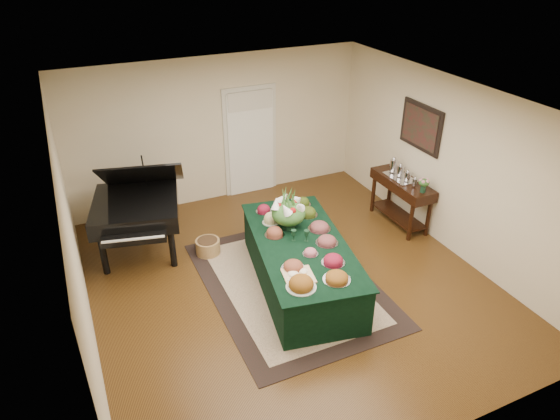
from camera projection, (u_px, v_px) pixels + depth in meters
name	position (u px, v px, depth m)	size (l,w,h in m)	color
ground	(288.00, 281.00, 7.40)	(6.00, 6.00, 0.00)	black
area_rug	(289.00, 283.00, 7.33)	(2.30, 3.22, 0.01)	black
kitchen_doorway	(251.00, 142.00, 9.47)	(1.05, 0.07, 2.10)	silver
buffet_table	(301.00, 263.00, 7.16)	(1.67, 2.78, 0.72)	black
food_platters	(305.00, 243.00, 6.88)	(1.29, 2.28, 0.13)	silver
cutting_board	(298.00, 274.00, 6.29)	(0.44, 0.44, 0.10)	tan
green_goblets	(300.00, 235.00, 6.97)	(0.24, 0.16, 0.18)	#13301E
floral_centerpiece	(289.00, 210.00, 7.18)	(0.51, 0.51, 0.51)	#13301E
grand_piano	(137.00, 207.00, 7.72)	(1.67, 1.78, 1.62)	black
wicker_basket	(208.00, 247.00, 7.97)	(0.39, 0.39, 0.24)	olive
mahogany_sideboard	(402.00, 190.00, 8.56)	(0.45, 1.30, 0.85)	black
tea_service	(402.00, 172.00, 8.45)	(0.34, 0.74, 0.30)	silver
pink_bouquet	(424.00, 183.00, 7.97)	(0.20, 0.20, 0.25)	#13301E
wall_painting	(421.00, 127.00, 8.10)	(0.05, 0.95, 0.75)	black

